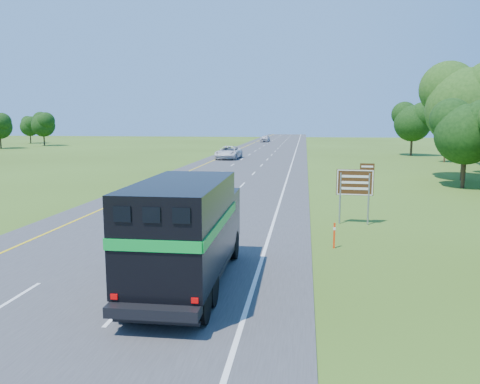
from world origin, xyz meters
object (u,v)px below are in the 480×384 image
Objects in this scene: white_suv at (229,153)px; exit_sign at (355,185)px; horse_truck at (187,230)px; far_car at (265,139)px.

exit_sign reaches higher than white_suv.
horse_truck is at bearing -118.06° from exit_sign.
horse_truck is 1.62× the size of far_car.
far_car is at bearing 101.19° from exit_sign.
far_car is 97.01m from exit_sign.
white_suv is at bearing 111.73° from exit_sign.
horse_truck reaches higher than white_suv.
white_suv is at bearing 96.99° from horse_truck.
exit_sign is (12.96, -96.13, 1.25)m from far_car.
far_car is (-6.39, 106.82, -1.08)m from horse_truck.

